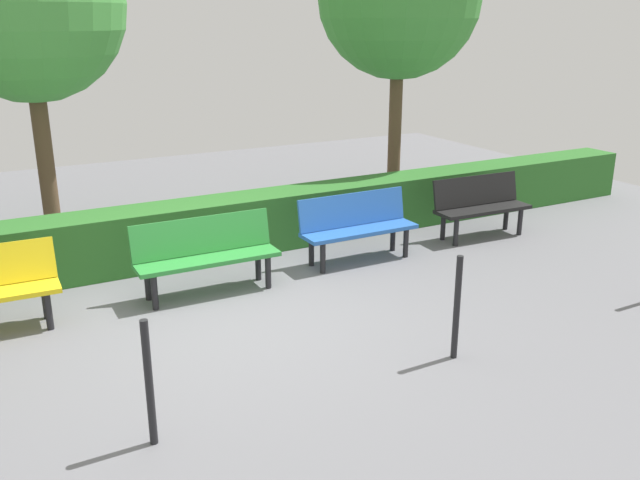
# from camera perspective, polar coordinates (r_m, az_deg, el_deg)

# --- Properties ---
(ground_plane) EXTENTS (17.78, 17.78, 0.00)m
(ground_plane) POSITION_cam_1_polar(r_m,az_deg,el_deg) (7.24, -7.45, -6.56)
(ground_plane) COLOR slate
(bench_black) EXTENTS (1.45, 0.53, 0.86)m
(bench_black) POSITION_cam_1_polar(r_m,az_deg,el_deg) (9.97, 13.26, 2.98)
(bench_black) COLOR black
(bench_black) RESTS_ON ground_plane
(bench_blue) EXTENTS (1.55, 0.46, 0.86)m
(bench_blue) POSITION_cam_1_polar(r_m,az_deg,el_deg) (8.75, 3.10, 1.34)
(bench_blue) COLOR blue
(bench_blue) RESTS_ON ground_plane
(bench_green) EXTENTS (1.63, 0.48, 0.86)m
(bench_green) POSITION_cam_1_polar(r_m,az_deg,el_deg) (7.81, -9.55, -0.98)
(bench_green) COLOR #2D8C38
(bench_green) RESTS_ON ground_plane
(hedge_row) EXTENTS (13.78, 0.63, 0.75)m
(hedge_row) POSITION_cam_1_polar(r_m,az_deg,el_deg) (9.18, -6.48, 1.38)
(hedge_row) COLOR #2D6B28
(hedge_row) RESTS_ON ground_plane
(tree_mid) EXTENTS (2.55, 2.55, 4.45)m
(tree_mid) POSITION_cam_1_polar(r_m,az_deg,el_deg) (10.05, -23.44, 17.64)
(tree_mid) COLOR brown
(tree_mid) RESTS_ON ground_plane
(railing_post_mid) EXTENTS (0.06, 0.06, 1.00)m
(railing_post_mid) POSITION_cam_1_polar(r_m,az_deg,el_deg) (6.33, 11.38, -5.59)
(railing_post_mid) COLOR black
(railing_post_mid) RESTS_ON ground_plane
(railing_post_far) EXTENTS (0.06, 0.06, 1.00)m
(railing_post_far) POSITION_cam_1_polar(r_m,az_deg,el_deg) (5.16, -14.12, -11.57)
(railing_post_far) COLOR black
(railing_post_far) RESTS_ON ground_plane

